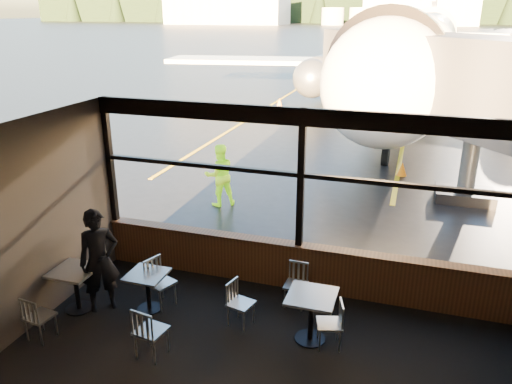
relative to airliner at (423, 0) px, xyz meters
The scene contains 28 objects.
ground_plane 99.08m from the airliner, 90.95° to the left, with size 520.00×520.00×0.00m, color black.
ceiling 24.24m from the airliner, 93.90° to the right, with size 8.00×6.00×0.04m, color #38332D.
window_sill 21.76m from the airliner, 94.45° to the right, with size 8.00×0.28×0.90m, color #59341B.
window_header 21.27m from the airliner, 94.45° to the right, with size 8.00×0.18×0.30m, color black.
mullion_left 22.08m from the airliner, 104.84° to the right, with size 0.12×0.12×2.60m, color black.
mullion_centre 21.42m from the airliner, 94.45° to the right, with size 0.12×0.12×2.60m, color black.
window_transom 21.41m from the airliner, 94.45° to the right, with size 8.00×0.10×0.08m, color black.
airliner is the anchor object (origin of this frame).
jet_bridge 16.01m from the airliner, 82.84° to the right, with size 9.43×11.52×5.03m, color #2C2C2F, non-canonical shape.
cafe_table_near 23.22m from the airliner, 92.71° to the right, with size 0.76×0.76×0.84m, color #ADA79F, non-canonical shape.
cafe_table_mid 23.57m from the airliner, 100.04° to the right, with size 0.66×0.66×0.73m, color gray, non-canonical shape.
cafe_table_left 24.16m from the airliner, 102.76° to the right, with size 0.73×0.73×0.81m, color #A29D95, non-canonical shape.
chair_near_e 23.28m from the airliner, 91.91° to the right, with size 0.44×0.44×0.81m, color #B2ACA0, non-canonical shape.
chair_near_w 23.27m from the airliner, 95.76° to the right, with size 0.44×0.44×0.81m, color beige, non-canonical shape.
chair_near_n 22.37m from the airliner, 94.05° to the right, with size 0.45×0.45×0.82m, color #B2ADA0, non-canonical shape.
chair_mid_s 24.53m from the airliner, 97.95° to the right, with size 0.49×0.49×0.90m, color beige, non-canonical shape.
chair_mid_w 23.34m from the airliner, 99.74° to the right, with size 0.50×0.50×0.91m, color beige, non-canonical shape.
chair_left_s 25.03m from the airliner, 102.38° to the right, with size 0.45×0.45×0.82m, color #B8B2A6, non-canonical shape.
passenger 23.78m from the airliner, 101.90° to the right, with size 0.69×0.45×1.89m, color black.
ground_crew 18.66m from the airliner, 105.08° to the right, with size 0.83×0.65×1.71m, color #BFF219.
cone_nose 14.27m from the airliner, 90.07° to the right, with size 0.32×0.32×0.45m, color #FF6408.
cone_wing 9.18m from the airliner, 160.84° to the right, with size 0.34×0.34×0.47m, color #F25507.
hangar_left 174.31m from the airliner, 114.27° to the left, with size 45.00×18.00×11.00m, color silver, non-canonical shape.
hangar_mid 163.92m from the airliner, 90.57° to the left, with size 38.00×15.00×10.00m, color silver, non-canonical shape.
fuel_tank_a 164.01m from the airliner, 101.12° to the left, with size 8.00×8.00×6.00m, color silver.
fuel_tank_b 162.37m from the airliner, 97.66° to the left, with size 8.00×8.00×6.00m, color silver.
fuel_tank_c 161.35m from the airliner, 94.14° to the left, with size 8.00×8.00×6.00m, color silver.
treeline 188.91m from the airliner, 90.50° to the left, with size 360.00×3.00×12.00m, color black.
Camera 1 is at (1.81, -8.31, 5.07)m, focal length 35.00 mm.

